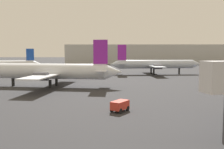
# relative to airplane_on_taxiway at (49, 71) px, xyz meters

# --- Properties ---
(airplane_on_taxiway) EXTENTS (30.82, 23.34, 9.52)m
(airplane_on_taxiway) POSITION_rel_airplane_on_taxiway_xyz_m (0.00, 0.00, 0.00)
(airplane_on_taxiway) COLOR silver
(airplane_on_taxiway) RESTS_ON ground_plane
(airplane_far_left) EXTENTS (29.53, 19.79, 9.34)m
(airplane_far_left) POSITION_rel_airplane_on_taxiway_xyz_m (26.29, 27.86, 0.01)
(airplane_far_left) COLOR #B2BCCC
(airplane_far_left) RESTS_ON ground_plane
(baggage_cart) EXTENTS (2.42, 2.72, 1.30)m
(baggage_cart) POSITION_rel_airplane_on_taxiway_xyz_m (14.03, -20.84, -2.44)
(baggage_cart) COLOR red
(baggage_cart) RESTS_ON ground_plane
(terminal_building) EXTENTS (99.09, 19.21, 11.13)m
(terminal_building) POSITION_rel_airplane_on_taxiway_xyz_m (34.96, 98.68, 2.36)
(terminal_building) COLOR #B7B7B2
(terminal_building) RESTS_ON ground_plane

